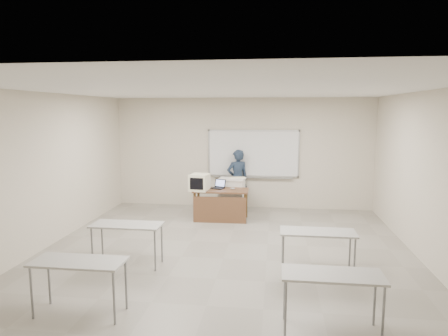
# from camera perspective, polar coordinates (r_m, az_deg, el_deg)

# --- Properties ---
(floor) EXTENTS (7.00, 8.00, 0.01)m
(floor) POSITION_cam_1_polar(r_m,az_deg,el_deg) (7.39, -0.10, -12.86)
(floor) COLOR gray
(floor) RESTS_ON ground
(whiteboard) EXTENTS (2.48, 0.10, 1.31)m
(whiteboard) POSITION_cam_1_polar(r_m,az_deg,el_deg) (10.89, 4.20, 1.99)
(whiteboard) COLOR white
(whiteboard) RESTS_ON floor
(student_desks) EXTENTS (4.40, 2.20, 0.73)m
(student_desks) POSITION_cam_1_polar(r_m,az_deg,el_deg) (5.90, -1.84, -11.39)
(student_desks) COLOR #A5A49F
(student_desks) RESTS_ON floor
(instructor_desk) EXTENTS (1.33, 0.66, 0.75)m
(instructor_desk) POSITION_cam_1_polar(r_m,az_deg,el_deg) (9.66, -0.52, -4.52)
(instructor_desk) COLOR brown
(instructor_desk) RESTS_ON floor
(podium) EXTENTS (0.66, 0.49, 0.93)m
(podium) POSITION_cam_1_polar(r_m,az_deg,el_deg) (10.33, 1.13, -4.02)
(podium) COLOR white
(podium) RESTS_ON floor
(crt_monitor) EXTENTS (0.43, 0.48, 0.41)m
(crt_monitor) POSITION_cam_1_polar(r_m,az_deg,el_deg) (9.64, -3.49, -2.02)
(crt_monitor) COLOR #EFE9C2
(crt_monitor) RESTS_ON instructor_desk
(laptop) EXTENTS (0.29, 0.27, 0.22)m
(laptop) POSITION_cam_1_polar(r_m,az_deg,el_deg) (9.87, -0.89, -2.60)
(laptop) COLOR black
(laptop) RESTS_ON instructor_desk
(mouse) EXTENTS (0.12, 0.08, 0.04)m
(mouse) POSITION_cam_1_polar(r_m,az_deg,el_deg) (9.73, 1.25, -2.96)
(mouse) COLOR #93979B
(mouse) RESTS_ON instructor_desk
(keyboard) EXTENTS (0.43, 0.19, 0.02)m
(keyboard) POSITION_cam_1_polar(r_m,az_deg,el_deg) (10.31, 1.94, -1.38)
(keyboard) COLOR #EFE9C2
(keyboard) RESTS_ON podium
(presenter) EXTENTS (0.70, 0.60, 1.62)m
(presenter) POSITION_cam_1_polar(r_m,az_deg,el_deg) (10.84, 1.93, -1.61)
(presenter) COLOR black
(presenter) RESTS_ON floor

